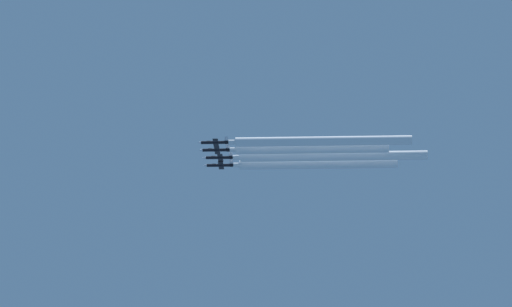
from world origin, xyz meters
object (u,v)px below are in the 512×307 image
Objects in this scene: jet_inner_left at (215,150)px; jet_inner_right at (219,165)px; jet_far_left at (214,142)px; jet_center at (218,158)px.

jet_inner_right reaches higher than jet_inner_left.
jet_inner_right is at bearing -1.38° from jet_far_left.
jet_far_left is 24.50m from jet_inner_right.
jet_inner_left is at bearing -0.29° from jet_far_left.
jet_inner_left is 1.00× the size of jet_center.
jet_far_left is 1.00× the size of jet_inner_left.
jet_far_left is 1.00× the size of jet_inner_right.
jet_center reaches higher than jet_inner_left.
jet_center is 7.67m from jet_inner_right.
jet_center is at bearing -4.55° from jet_inner_left.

